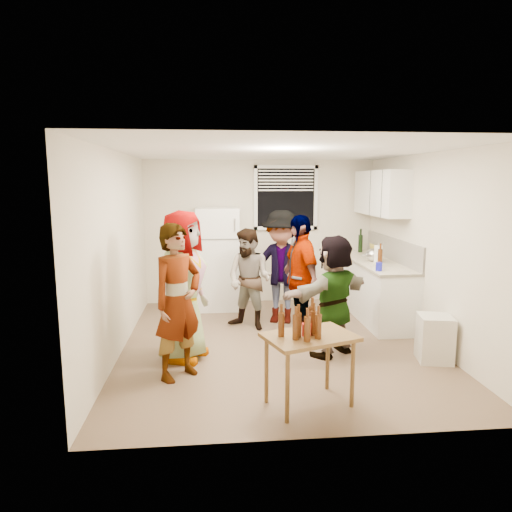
{
  "coord_description": "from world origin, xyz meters",
  "views": [
    {
      "loc": [
        -0.82,
        -5.71,
        2.13
      ],
      "look_at": [
        -0.26,
        0.24,
        1.15
      ],
      "focal_mm": 32.0,
      "sensor_mm": 36.0,
      "label": 1
    }
  ],
  "objects": [
    {
      "name": "guest_back_right",
      "position": [
        0.19,
        0.98,
        0.0
      ],
      "size": [
        1.58,
        1.97,
        0.63
      ],
      "primitive_type": "imported",
      "rotation": [
        0.0,
        0.0,
        -0.31
      ],
      "color": "#393A3E",
      "rests_on": "ground"
    },
    {
      "name": "room",
      "position": [
        0.0,
        0.0,
        0.0
      ],
      "size": [
        4.0,
        4.5,
        2.5
      ],
      "primitive_type": null,
      "color": "beige",
      "rests_on": "ground"
    },
    {
      "name": "window",
      "position": [
        0.45,
        2.21,
        1.85
      ],
      "size": [
        1.12,
        0.1,
        1.06
      ],
      "primitive_type": null,
      "color": "white",
      "rests_on": "room"
    },
    {
      "name": "countertop",
      "position": [
        1.7,
        1.15,
        0.88
      ],
      "size": [
        0.64,
        2.22,
        0.04
      ],
      "primitive_type": "cube",
      "color": "beige",
      "rests_on": "counter_lower"
    },
    {
      "name": "beer_bottle_counter",
      "position": [
        1.6,
        0.65,
        0.9
      ],
      "size": [
        0.07,
        0.07,
        0.25
      ],
      "primitive_type": "cylinder",
      "color": "#47230C",
      "rests_on": "countertop"
    },
    {
      "name": "picture_frame",
      "position": [
        1.92,
        1.84,
        0.98
      ],
      "size": [
        0.02,
        0.19,
        0.16
      ],
      "primitive_type": "cube",
      "color": "#EACF4C",
      "rests_on": "countertop"
    },
    {
      "name": "upper_cabinets",
      "position": [
        1.83,
        1.35,
        1.95
      ],
      "size": [
        0.34,
        1.6,
        0.7
      ],
      "primitive_type": "cube",
      "color": "white",
      "rests_on": "room"
    },
    {
      "name": "kettle",
      "position": [
        1.65,
        1.07,
        0.9
      ],
      "size": [
        0.28,
        0.23,
        0.22
      ],
      "primitive_type": null,
      "rotation": [
        0.0,
        0.0,
        -0.06
      ],
      "color": "silver",
      "rests_on": "countertop"
    },
    {
      "name": "serving_table",
      "position": [
        0.07,
        -1.66,
        0.0
      ],
      "size": [
        0.96,
        0.79,
        0.7
      ],
      "primitive_type": null,
      "rotation": [
        0.0,
        0.0,
        0.33
      ],
      "color": "brown",
      "rests_on": "ground"
    },
    {
      "name": "guest_grey",
      "position": [
        -1.19,
        -0.36,
        0.0
      ],
      "size": [
        2.0,
        1.49,
        0.57
      ],
      "primitive_type": "imported",
      "rotation": [
        0.0,
        0.0,
        1.19
      ],
      "color": "gray",
      "rests_on": "ground"
    },
    {
      "name": "trash_bin",
      "position": [
        1.79,
        -0.73,
        0.25
      ],
      "size": [
        0.45,
        0.45,
        0.56
      ],
      "primitive_type": "cube",
      "rotation": [
        0.0,
        0.0,
        -0.2
      ],
      "color": "beige",
      "rests_on": "ground"
    },
    {
      "name": "guest_back_left",
      "position": [
        -0.31,
        0.71,
        0.0
      ],
      "size": [
        1.42,
        1.61,
        0.55
      ],
      "primitive_type": "imported",
      "rotation": [
        0.0,
        0.0,
        -0.6
      ],
      "color": "brown",
      "rests_on": "ground"
    },
    {
      "name": "wine_bottle",
      "position": [
        1.75,
        2.01,
        0.9
      ],
      "size": [
        0.08,
        0.08,
        0.31
      ],
      "primitive_type": "cylinder",
      "color": "black",
      "rests_on": "countertop"
    },
    {
      "name": "guest_stripe",
      "position": [
        -1.21,
        -0.89,
        0.0
      ],
      "size": [
        1.63,
        1.65,
        0.41
      ],
      "primitive_type": "imported",
      "rotation": [
        0.0,
        0.0,
        0.77
      ],
      "color": "#141933",
      "rests_on": "ground"
    },
    {
      "name": "red_cup",
      "position": [
        0.03,
        -1.67,
        0.7
      ],
      "size": [
        0.09,
        0.09,
        0.12
      ],
      "primitive_type": "cylinder",
      "color": "red",
      "rests_on": "serving_table"
    },
    {
      "name": "blue_cup",
      "position": [
        1.47,
        0.32,
        0.9
      ],
      "size": [
        0.09,
        0.09,
        0.12
      ],
      "primitive_type": "cylinder",
      "color": "#181ABC",
      "rests_on": "countertop"
    },
    {
      "name": "backsplash",
      "position": [
        1.99,
        1.15,
        1.08
      ],
      "size": [
        0.03,
        2.2,
        0.36
      ],
      "primitive_type": "cube",
      "color": "beige",
      "rests_on": "countertop"
    },
    {
      "name": "guest_orange",
      "position": [
        0.63,
        -0.41,
        0.0
      ],
      "size": [
        1.99,
        2.02,
        0.44
      ],
      "primitive_type": "imported",
      "rotation": [
        0.0,
        0.0,
        3.72
      ],
      "color": "tan",
      "rests_on": "ground"
    },
    {
      "name": "guest_black",
      "position": [
        0.33,
        0.21,
        0.0
      ],
      "size": [
        1.86,
        1.32,
        0.41
      ],
      "primitive_type": "imported",
      "rotation": [
        0.0,
        0.0,
        -1.37
      ],
      "color": "black",
      "rests_on": "ground"
    },
    {
      "name": "counter_lower",
      "position": [
        1.7,
        1.15,
        0.43
      ],
      "size": [
        0.6,
        2.2,
        0.86
      ],
      "primitive_type": "cube",
      "color": "white",
      "rests_on": "ground"
    },
    {
      "name": "beer_bottle_table",
      "position": [
        0.11,
        -1.57,
        0.7
      ],
      "size": [
        0.07,
        0.07,
        0.25
      ],
      "primitive_type": "cylinder",
      "color": "#47230C",
      "rests_on": "serving_table"
    },
    {
      "name": "refrigerator",
      "position": [
        -0.75,
        1.88,
        0.85
      ],
      "size": [
        0.7,
        0.7,
        1.7
      ],
      "primitive_type": "cube",
      "color": "white",
      "rests_on": "ground"
    },
    {
      "name": "paper_towel",
      "position": [
        1.68,
        0.95,
        0.9
      ],
      "size": [
        0.12,
        0.12,
        0.27
      ],
      "primitive_type": "cylinder",
      "color": "white",
      "rests_on": "countertop"
    }
  ]
}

